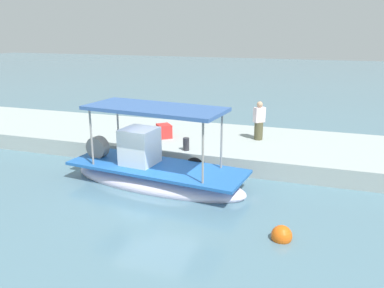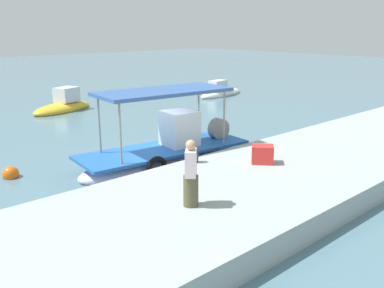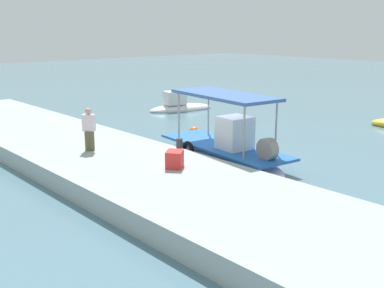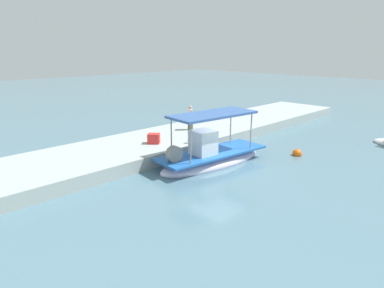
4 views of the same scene
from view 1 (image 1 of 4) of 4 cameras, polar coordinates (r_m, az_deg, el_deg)
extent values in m
plane|color=slate|center=(13.59, -5.17, -6.14)|extent=(120.00, 120.00, 0.00)
cube|color=#A4AFAC|center=(17.38, 0.64, 0.15)|extent=(36.00, 5.14, 0.67)
ellipsoid|color=silver|center=(13.80, -5.08, -5.31)|extent=(6.63, 2.74, 0.91)
cube|color=#2462B4|center=(13.62, -5.13, -3.35)|extent=(6.37, 2.71, 0.10)
cube|color=silver|center=(13.75, -7.52, -0.51)|extent=(1.22, 1.23, 1.34)
cylinder|color=gray|center=(13.87, -14.22, 0.75)|extent=(0.07, 0.07, 2.03)
cylinder|color=gray|center=(15.05, -10.55, 2.18)|extent=(0.07, 0.07, 2.03)
cylinder|color=gray|center=(11.78, 1.57, -1.52)|extent=(0.07, 0.07, 2.03)
cylinder|color=gray|center=(13.14, 4.26, 0.35)|extent=(0.07, 0.07, 2.03)
cube|color=#385EA0|center=(13.08, -5.35, 5.09)|extent=(4.81, 2.45, 0.12)
torus|color=black|center=(14.15, 0.43, -3.38)|extent=(0.76, 0.26, 0.74)
cylinder|color=gray|center=(14.84, -13.37, -0.46)|extent=(0.83, 0.44, 0.80)
cylinder|color=brown|center=(16.82, 9.52, 1.89)|extent=(0.51, 0.51, 0.75)
cube|color=silver|center=(16.67, 9.63, 4.17)|extent=(0.50, 0.50, 0.62)
sphere|color=tan|center=(16.58, 9.70, 5.62)|extent=(0.24, 0.24, 0.24)
cylinder|color=#2D2D33|center=(15.13, -0.85, -0.02)|extent=(0.24, 0.24, 0.49)
cube|color=red|center=(16.98, -4.03, 1.88)|extent=(0.83, 0.84, 0.56)
sphere|color=orange|center=(10.60, 12.73, -12.70)|extent=(0.54, 0.54, 0.54)
camera|label=2|loc=(23.48, 29.02, 13.41)|focal=40.38mm
camera|label=3|loc=(30.62, -18.26, 15.51)|focal=44.52mm
camera|label=4|loc=(18.12, -71.58, 7.57)|focal=32.06mm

